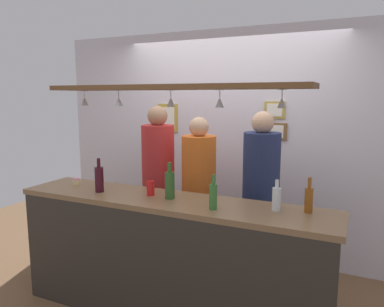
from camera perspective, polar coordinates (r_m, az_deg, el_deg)
The scene contains 22 objects.
ground_plane at distance 3.70m, azimuth -0.70°, elevation -21.14°, with size 8.00×8.00×0.00m, color brown.
back_wall at distance 4.26m, azimuth 5.68°, elevation 1.40°, with size 4.40×0.06×2.60m, color silver.
bar_counter at distance 2.99m, azimuth -5.04°, elevation -14.00°, with size 2.70×0.55×1.03m.
overhead_glass_rack at distance 2.94m, azimuth -3.34°, elevation 10.29°, with size 2.20×0.36×0.04m, color brown.
hanging_wineglass_far_left at distance 3.45m, azimuth -16.40°, elevation 7.89°, with size 0.07×0.07×0.13m.
hanging_wineglass_left at distance 3.13m, azimuth -11.34°, elevation 8.00°, with size 0.07×0.07×0.13m.
hanging_wineglass_center_left at distance 2.95m, azimuth -3.32°, elevation 8.11°, with size 0.07×0.07×0.13m.
hanging_wineglass_center at distance 2.74m, azimuth 4.34°, elevation 8.03°, with size 0.07×0.07×0.13m.
hanging_wineglass_center_right at distance 2.71m, azimuth 13.83°, elevation 7.79°, with size 0.07×0.07×0.13m.
person_left_red_shirt at distance 3.85m, azimuth -5.28°, elevation -2.96°, with size 0.34×0.34×1.76m.
person_middle_orange_shirt at distance 3.66m, azimuth 1.07°, elevation -4.63°, with size 0.34×0.34×1.66m.
person_right_navy_shirt at distance 3.45m, azimuth 10.69°, elevation -4.88°, with size 0.34×0.34×1.72m.
bottle_champagne_green at distance 3.00m, azimuth -3.47°, elevation -4.83°, with size 0.08×0.08×0.30m.
bottle_beer_amber_tall at distance 2.78m, azimuth 17.75°, elevation -6.77°, with size 0.06×0.06×0.26m.
bottle_wine_dark_red at distance 3.30m, azimuth -14.27°, elevation -3.82°, with size 0.08×0.08×0.30m.
bottle_soda_clear at distance 2.76m, azimuth 13.03°, elevation -6.82°, with size 0.06×0.06×0.23m.
bottle_beer_green_import at distance 2.72m, azimuth 3.32°, elevation -6.58°, with size 0.06×0.06×0.26m.
drink_can at distance 3.12m, azimuth -6.47°, elevation -5.40°, with size 0.07×0.07×0.12m, color red.
cupcake at distance 3.64m, azimuth -17.63°, elevation -4.10°, with size 0.06×0.06×0.08m.
picture_frame_upper_small at distance 4.04m, azimuth 12.76°, elevation 6.64°, with size 0.22×0.02×0.18m.
picture_frame_caricature at distance 4.51m, azimuth -3.83°, elevation 5.57°, with size 0.26×0.02×0.34m.
picture_frame_lower_pair at distance 4.06m, azimuth 12.50°, elevation 3.41°, with size 0.30×0.02×0.18m.
Camera 1 is at (1.39, -2.89, 1.86)m, focal length 34.21 mm.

